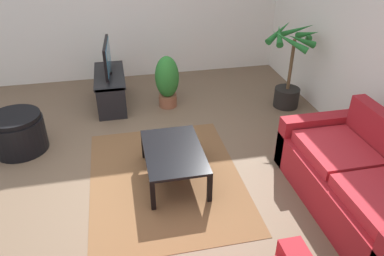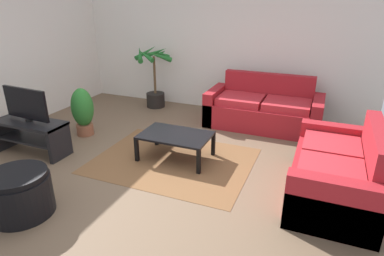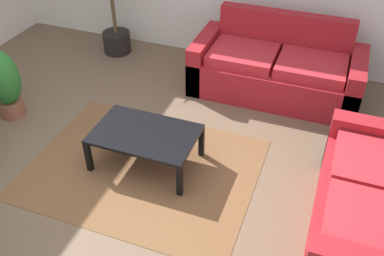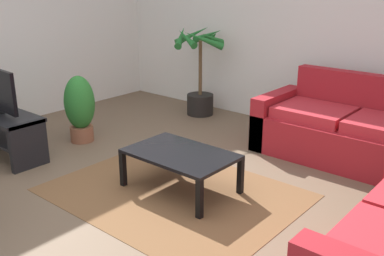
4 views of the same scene
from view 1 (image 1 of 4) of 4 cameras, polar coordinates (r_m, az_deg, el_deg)
The scene contains 10 objects.
ground_plane at distance 4.43m, azimuth -10.06°, elevation -7.11°, with size 6.60×6.60×0.00m, color brown.
wall_left at distance 6.66m, azimuth -12.74°, elevation 18.48°, with size 0.06×6.00×2.70m, color silver.
couch_main at distance 4.09m, azimuth 24.61°, elevation -8.18°, with size 1.98×0.90×0.90m.
tv_stand at distance 5.92m, azimuth -12.40°, elevation 6.50°, with size 1.10×0.45×0.50m.
tv at distance 5.76m, azimuth -12.85°, elevation 10.48°, with size 0.81×0.10×0.50m.
coffee_table at distance 4.14m, azimuth -2.84°, elevation -3.91°, with size 0.99×0.64×0.38m.
area_rug at distance 4.33m, azimuth -4.04°, elevation -7.64°, with size 2.20×1.70×0.01m, color brown.
potted_palm at distance 5.81m, azimuth 14.67°, elevation 8.35°, with size 0.84×0.80×1.26m.
potted_plant_small at distance 5.69m, azimuth -3.83°, elevation 7.28°, with size 0.36×0.36×0.81m.
ottoman at distance 5.16m, azimuth -25.09°, elevation -0.68°, with size 0.66×0.66×0.49m.
Camera 1 is at (3.53, 0.03, 2.69)m, focal length 34.83 mm.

